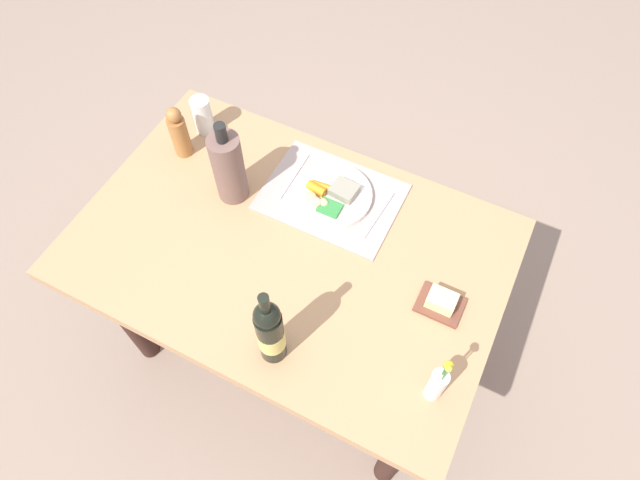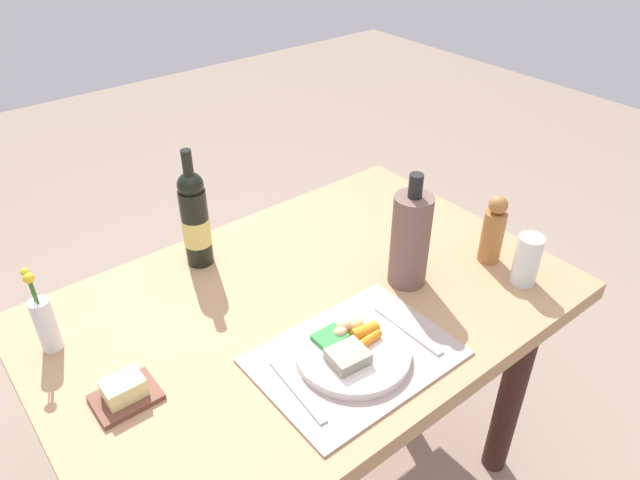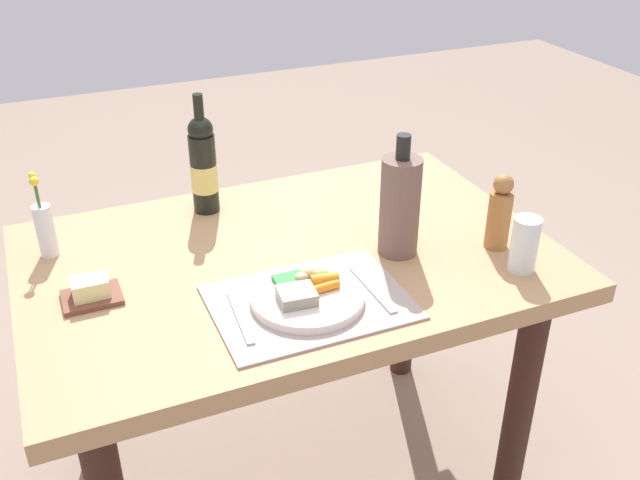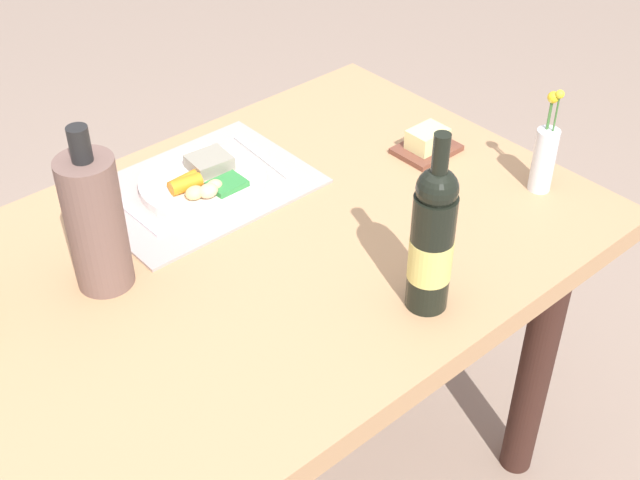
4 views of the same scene
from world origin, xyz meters
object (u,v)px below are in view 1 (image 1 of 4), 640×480
wine_bottle (270,332)px  knife (292,176)px  cooler_bottle (228,167)px  flower_vase (437,384)px  dining_table (290,264)px  water_tumbler (203,117)px  pepper_mill (179,133)px  butter_dish (441,302)px  fork (378,214)px  dinner_plate (332,195)px

wine_bottle → knife: bearing=-66.6°
cooler_bottle → flower_vase: 0.87m
dining_table → knife: 0.29m
dining_table → water_tumbler: 0.59m
knife → pepper_mill: size_ratio=1.03×
dining_table → butter_dish: size_ratio=10.02×
cooler_bottle → dining_table: bearing=159.1°
dining_table → pepper_mill: (0.50, -0.17, 0.21)m
pepper_mill → dining_table: bearing=161.0°
cooler_bottle → pepper_mill: bearing=-17.0°
pepper_mill → fork: bearing=-175.6°
knife → water_tumbler: (0.37, -0.05, 0.05)m
dining_table → water_tumbler: size_ratio=9.47×
dinner_plate → water_tumbler: water_tumbler is taller
fork → butter_dish: butter_dish is taller
dinner_plate → pepper_mill: size_ratio=1.29×
wine_bottle → flower_vase: 0.44m
cooler_bottle → flower_vase: bearing=158.0°
dinner_plate → butter_dish: same height
water_tumbler → flower_vase: bearing=153.5°
butter_dish → cooler_bottle: (0.73, -0.08, 0.11)m
dining_table → fork: fork is taller
cooler_bottle → wine_bottle: wine_bottle is taller
dining_table → knife: size_ratio=6.41×
wine_bottle → dinner_plate: bearing=-81.0°
knife → butter_dish: size_ratio=1.56×
dinner_plate → pepper_mill: bearing=5.0°
pepper_mill → water_tumbler: bearing=-94.6°
dinner_plate → flower_vase: size_ratio=1.15×
butter_dish → water_tumbler: 1.00m
dinner_plate → fork: 0.16m
fork → knife: (0.31, -0.01, 0.00)m
knife → butter_dish: 0.63m
knife → pepper_mill: (0.38, 0.07, 0.09)m
dining_table → cooler_bottle: 0.37m
dining_table → butter_dish: bearing=-177.9°
dinner_plate → cooler_bottle: (0.29, 0.12, 0.11)m
dinner_plate → pepper_mill: (0.53, 0.05, 0.07)m
pepper_mill → cooler_bottle: cooler_bottle is taller
knife → flower_vase: (-0.66, 0.46, 0.07)m
fork → flower_vase: size_ratio=0.89×
dinner_plate → flower_vase: flower_vase is taller
fork → cooler_bottle: cooler_bottle is taller
dining_table → flower_vase: flower_vase is taller
knife → water_tumbler: 0.38m
fork → dining_table: bearing=53.3°
flower_vase → knife: bearing=-35.1°
knife → butter_dish: butter_dish is taller
dining_table → knife: knife is taller
cooler_bottle → flower_vase: size_ratio=1.40×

